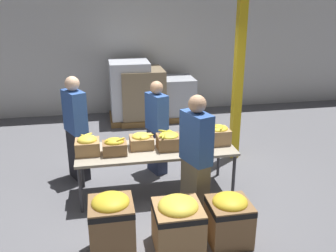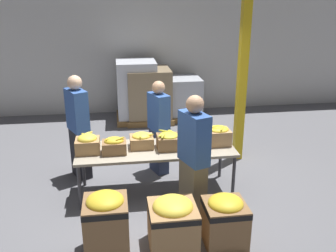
% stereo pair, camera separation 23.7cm
% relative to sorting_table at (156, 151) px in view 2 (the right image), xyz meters
% --- Properties ---
extents(ground_plane, '(30.00, 30.00, 0.00)m').
position_rel_sorting_table_xyz_m(ground_plane, '(0.00, 0.00, -0.69)').
color(ground_plane, slate).
extents(wall_back, '(16.00, 0.08, 4.00)m').
position_rel_sorting_table_xyz_m(wall_back, '(0.00, 4.35, 1.31)').
color(wall_back, silver).
rests_on(wall_back, ground_plane).
extents(sorting_table, '(2.38, 0.85, 0.74)m').
position_rel_sorting_table_xyz_m(sorting_table, '(0.00, 0.00, 0.00)').
color(sorting_table, '#9E937F').
rests_on(sorting_table, ground_plane).
extents(banana_box_0, '(0.35, 0.34, 0.29)m').
position_rel_sorting_table_xyz_m(banana_box_0, '(-1.00, -0.00, 0.19)').
color(banana_box_0, '#A37A4C').
rests_on(banana_box_0, sorting_table).
extents(banana_box_1, '(0.35, 0.27, 0.26)m').
position_rel_sorting_table_xyz_m(banana_box_1, '(-0.62, -0.08, 0.17)').
color(banana_box_1, olive).
rests_on(banana_box_1, sorting_table).
extents(banana_box_2, '(0.36, 0.32, 0.24)m').
position_rel_sorting_table_xyz_m(banana_box_2, '(-0.20, 0.08, 0.17)').
color(banana_box_2, '#A37A4C').
rests_on(banana_box_2, sorting_table).
extents(banana_box_3, '(0.36, 0.37, 0.27)m').
position_rel_sorting_table_xyz_m(banana_box_3, '(0.20, -0.03, 0.18)').
color(banana_box_3, olive).
rests_on(banana_box_3, sorting_table).
extents(banana_box_4, '(0.35, 0.32, 0.26)m').
position_rel_sorting_table_xyz_m(banana_box_4, '(0.60, -0.08, 0.18)').
color(banana_box_4, tan).
rests_on(banana_box_4, sorting_table).
extents(banana_box_5, '(0.35, 0.33, 0.31)m').
position_rel_sorting_table_xyz_m(banana_box_5, '(0.98, 0.03, 0.20)').
color(banana_box_5, tan).
rests_on(banana_box_5, sorting_table).
extents(volunteer_0, '(0.41, 0.52, 1.75)m').
position_rel_sorting_table_xyz_m(volunteer_0, '(-1.20, 0.73, 0.17)').
color(volunteer_0, black).
rests_on(volunteer_0, ground_plane).
extents(volunteer_1, '(0.38, 0.52, 1.75)m').
position_rel_sorting_table_xyz_m(volunteer_1, '(0.43, -0.75, 0.18)').
color(volunteer_1, '#6B604C').
rests_on(volunteer_1, ground_plane).
extents(volunteer_2, '(0.36, 0.48, 1.62)m').
position_rel_sorting_table_xyz_m(volunteer_2, '(0.13, 0.72, 0.11)').
color(volunteer_2, '#2D3856').
rests_on(volunteer_2, ground_plane).
extents(donation_bin_0, '(0.52, 0.52, 0.81)m').
position_rel_sorting_table_xyz_m(donation_bin_0, '(-0.74, -1.38, -0.26)').
color(donation_bin_0, olive).
rests_on(donation_bin_0, ground_plane).
extents(donation_bin_1, '(0.58, 0.58, 0.68)m').
position_rel_sorting_table_xyz_m(donation_bin_1, '(0.05, -1.38, -0.34)').
color(donation_bin_1, '#A37A4C').
rests_on(donation_bin_1, ground_plane).
extents(donation_bin_2, '(0.51, 0.51, 0.65)m').
position_rel_sorting_table_xyz_m(donation_bin_2, '(0.70, -1.38, -0.35)').
color(donation_bin_2, olive).
rests_on(donation_bin_2, ground_plane).
extents(support_pillar, '(0.15, 0.15, 4.00)m').
position_rel_sorting_table_xyz_m(support_pillar, '(1.67, 1.07, 1.31)').
color(support_pillar, gold).
rests_on(support_pillar, ground_plane).
extents(pallet_stack_0, '(0.99, 0.99, 1.01)m').
position_rel_sorting_table_xyz_m(pallet_stack_0, '(1.04, 3.63, -0.20)').
color(pallet_stack_0, olive).
rests_on(pallet_stack_0, ground_plane).
extents(pallet_stack_1, '(1.11, 1.11, 1.27)m').
position_rel_sorting_table_xyz_m(pallet_stack_1, '(0.22, 3.55, -0.07)').
color(pallet_stack_1, olive).
rests_on(pallet_stack_1, ground_plane).
extents(pallet_stack_2, '(1.00, 1.00, 1.46)m').
position_rel_sorting_table_xyz_m(pallet_stack_2, '(-0.06, 3.56, 0.03)').
color(pallet_stack_2, olive).
rests_on(pallet_stack_2, ground_plane).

